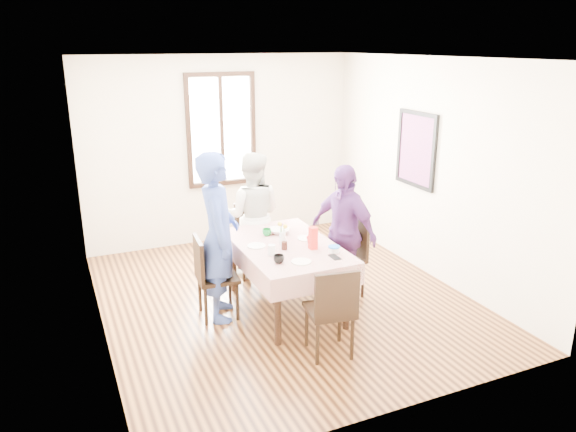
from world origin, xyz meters
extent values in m
plane|color=black|center=(0.00, 0.00, 0.00)|extent=(4.50, 4.50, 0.00)
plane|color=beige|center=(0.00, 2.25, 1.35)|extent=(4.00, 0.00, 4.00)
plane|color=beige|center=(2.00, 0.00, 1.35)|extent=(0.00, 4.50, 4.50)
cube|color=black|center=(0.00, 2.23, 1.65)|extent=(1.02, 0.06, 1.62)
cube|color=white|center=(0.00, 2.24, 1.65)|extent=(0.90, 0.02, 1.50)
cube|color=red|center=(1.98, 0.30, 1.55)|extent=(0.04, 0.76, 0.96)
cube|color=black|center=(-0.07, -0.24, 0.38)|extent=(0.89, 1.47, 0.75)
cube|color=#60080A|center=(-0.07, -0.24, 0.76)|extent=(1.01, 1.59, 0.01)
cube|color=black|center=(-0.81, -0.11, 0.46)|extent=(0.45, 0.45, 0.91)
cube|color=black|center=(0.67, -0.20, 0.46)|extent=(0.45, 0.45, 0.91)
cube|color=black|center=(-0.07, 0.77, 0.46)|extent=(0.48, 0.48, 0.91)
cube|color=black|center=(-0.07, -1.26, 0.46)|extent=(0.48, 0.48, 0.91)
imported|color=#304491|center=(-0.79, -0.11, 0.91)|extent=(0.60, 0.76, 1.81)
imported|color=beige|center=(-0.07, 0.75, 0.80)|extent=(0.96, 0.87, 1.59)
imported|color=#562B6E|center=(0.65, -0.20, 0.79)|extent=(0.67, 1.00, 1.57)
imported|color=black|center=(-0.35, -0.69, 0.80)|extent=(0.13, 0.13, 0.09)
imported|color=red|center=(0.18, -0.32, 0.80)|extent=(0.11, 0.11, 0.08)
imported|color=#0C7226|center=(-0.16, 0.11, 0.80)|extent=(0.11, 0.11, 0.08)
imported|color=white|center=(0.01, 0.13, 0.79)|extent=(0.28, 0.28, 0.06)
cube|color=red|center=(0.13, -0.48, 0.88)|extent=(0.08, 0.08, 0.24)
cylinder|color=white|center=(0.29, -0.66, 0.79)|extent=(0.11, 0.11, 0.05)
cylinder|color=black|center=(-0.15, -0.37, 0.81)|extent=(0.06, 0.06, 0.09)
cylinder|color=silver|center=(-0.33, -0.46, 0.82)|extent=(0.08, 0.08, 0.11)
cube|color=black|center=(0.23, -0.79, 0.77)|extent=(0.08, 0.16, 0.01)
cylinder|color=silver|center=(-0.11, -0.22, 0.83)|extent=(0.07, 0.07, 0.14)
cylinder|color=white|center=(-0.39, -0.17, 0.77)|extent=(0.20, 0.20, 0.01)
cylinder|color=white|center=(0.20, -0.18, 0.77)|extent=(0.20, 0.20, 0.01)
cylinder|color=white|center=(-0.14, -0.76, 0.77)|extent=(0.20, 0.20, 0.01)
cylinder|color=blue|center=(0.29, -0.66, 0.82)|extent=(0.12, 0.12, 0.01)
camera|label=1|loc=(-2.30, -5.33, 2.85)|focal=34.13mm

